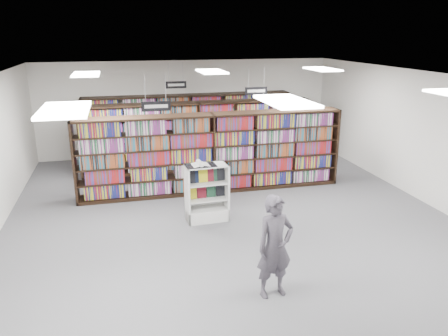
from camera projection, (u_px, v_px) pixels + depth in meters
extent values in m
plane|color=#4F4F54|center=(231.00, 220.00, 9.95)|extent=(12.00, 12.00, 0.00)
cube|color=white|center=(232.00, 78.00, 8.99)|extent=(10.00, 12.00, 0.10)
cube|color=white|center=(187.00, 108.00, 15.03)|extent=(10.00, 0.10, 3.20)
cube|color=white|center=(402.00, 325.00, 3.91)|extent=(10.00, 0.10, 3.20)
cube|color=white|center=(430.00, 140.00, 10.61)|extent=(0.10, 12.00, 3.20)
cube|color=black|center=(212.00, 153.00, 11.49)|extent=(7.00, 0.60, 2.10)
cube|color=maroon|center=(212.00, 153.00, 11.49)|extent=(6.88, 0.42, 1.98)
cube|color=black|center=(198.00, 136.00, 13.34)|extent=(7.00, 0.60, 2.10)
cube|color=maroon|center=(198.00, 136.00, 13.34)|extent=(6.88, 0.42, 1.98)
cube|color=black|center=(189.00, 125.00, 14.92)|extent=(7.00, 0.60, 2.10)
cube|color=maroon|center=(189.00, 125.00, 14.92)|extent=(6.88, 0.42, 1.98)
cylinder|color=#B2B2B7|center=(145.00, 89.00, 9.61)|extent=(0.01, 0.01, 0.58)
cylinder|color=#B2B2B7|center=(165.00, 88.00, 9.72)|extent=(0.01, 0.01, 0.58)
cube|color=black|center=(156.00, 106.00, 9.79)|extent=(0.65, 0.02, 0.22)
cube|color=silver|center=(156.00, 106.00, 9.77)|extent=(0.52, 0.00, 0.08)
cylinder|color=#B2B2B7|center=(249.00, 77.00, 12.15)|extent=(0.01, 0.01, 0.58)
cylinder|color=#B2B2B7|center=(264.00, 76.00, 12.25)|extent=(0.01, 0.01, 0.58)
cube|color=black|center=(256.00, 91.00, 12.32)|extent=(0.65, 0.02, 0.22)
cube|color=silver|center=(256.00, 91.00, 12.31)|extent=(0.52, 0.00, 0.08)
cylinder|color=#B2B2B7|center=(168.00, 72.00, 13.55)|extent=(0.01, 0.01, 0.58)
cylinder|color=#B2B2B7|center=(183.00, 72.00, 13.65)|extent=(0.01, 0.01, 0.58)
cube|color=black|center=(176.00, 85.00, 13.72)|extent=(0.65, 0.02, 0.22)
cube|color=silver|center=(176.00, 85.00, 13.71)|extent=(0.52, 0.00, 0.08)
cube|color=white|center=(65.00, 110.00, 5.54)|extent=(0.60, 1.20, 0.04)
cube|color=white|center=(286.00, 101.00, 6.23)|extent=(0.60, 1.20, 0.04)
cube|color=white|center=(86.00, 74.00, 10.18)|extent=(0.60, 1.20, 0.04)
cube|color=white|center=(212.00, 72.00, 10.86)|extent=(0.60, 1.20, 0.04)
cube|color=white|center=(322.00, 69.00, 11.54)|extent=(0.60, 1.20, 0.04)
cube|color=white|center=(207.00, 214.00, 9.93)|extent=(0.96, 0.52, 0.28)
cube|color=white|center=(187.00, 195.00, 9.65)|extent=(0.06, 0.47, 1.32)
cube|color=white|center=(226.00, 191.00, 9.90)|extent=(0.06, 0.47, 1.32)
cube|color=white|center=(204.00, 190.00, 9.98)|extent=(0.94, 0.08, 1.32)
cube|color=white|center=(207.00, 165.00, 9.58)|extent=(0.96, 0.52, 0.03)
cube|color=white|center=(207.00, 199.00, 9.82)|extent=(0.88, 0.48, 0.02)
cube|color=white|center=(207.00, 183.00, 9.70)|extent=(0.88, 0.48, 0.02)
cube|color=black|center=(191.00, 177.00, 9.61)|extent=(0.19, 0.08, 0.28)
cube|color=#111935|center=(197.00, 176.00, 9.65)|extent=(0.19, 0.08, 0.28)
cube|color=yellow|center=(203.00, 176.00, 9.69)|extent=(0.19, 0.08, 0.28)
cube|color=maroon|center=(209.00, 175.00, 9.72)|extent=(0.19, 0.08, 0.28)
cube|color=#19422C|center=(215.00, 175.00, 9.76)|extent=(0.19, 0.08, 0.28)
cube|color=black|center=(221.00, 174.00, 9.80)|extent=(0.19, 0.08, 0.28)
cube|color=yellow|center=(192.00, 193.00, 9.73)|extent=(0.21, 0.07, 0.27)
cube|color=maroon|center=(202.00, 192.00, 9.79)|extent=(0.21, 0.07, 0.27)
cube|color=#19422C|center=(211.00, 191.00, 9.85)|extent=(0.21, 0.07, 0.27)
cube|color=black|center=(220.00, 190.00, 9.91)|extent=(0.21, 0.07, 0.27)
cube|color=black|center=(201.00, 165.00, 9.50)|extent=(0.67, 0.41, 0.02)
cube|color=white|center=(194.00, 165.00, 9.46)|extent=(0.31, 0.36, 0.06)
cube|color=white|center=(208.00, 164.00, 9.54)|extent=(0.30, 0.36, 0.08)
cylinder|color=white|center=(200.00, 163.00, 9.48)|extent=(0.12, 0.34, 0.10)
imported|color=#47434D|center=(275.00, 247.00, 6.90)|extent=(0.68, 0.50, 1.72)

